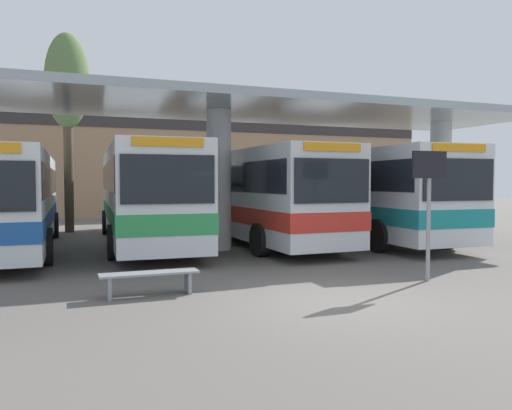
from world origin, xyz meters
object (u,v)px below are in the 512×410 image
Objects in this scene: transit_bus_left_bay at (8,197)px; transit_bus_far_right_bay at (361,191)px; poplar_tree_behind_left at (67,86)px; transit_bus_center_bay at (143,192)px; transit_bus_right_bay at (255,192)px; waiting_bench_near_pillar at (150,278)px; info_sign_platform at (429,188)px.

transit_bus_left_bay is 12.34m from transit_bus_far_right_bay.
transit_bus_center_bay is at bearing -63.15° from poplar_tree_behind_left.
transit_bus_right_bay is 5.87× the size of waiting_bench_near_pillar.
transit_bus_center_bay is at bearing -11.72° from transit_bus_far_right_bay.
transit_bus_left_bay is 1.12× the size of transit_bus_far_right_bay.
transit_bus_right_bay is at bearing -8.71° from transit_bus_far_right_bay.
info_sign_platform is (9.25, -8.85, 0.34)m from transit_bus_left_bay.
transit_bus_left_bay is at bearing -109.05° from poplar_tree_behind_left.
waiting_bench_near_pillar is (-9.03, -6.60, -1.50)m from transit_bus_far_right_bay.
transit_bus_left_bay is 4.13× the size of info_sign_platform.
transit_bus_left_bay is 7.35m from poplar_tree_behind_left.
transit_bus_center_bay is at bearing -18.26° from transit_bus_right_bay.
transit_bus_center_bay is 6.64× the size of waiting_bench_near_pillar.
waiting_bench_near_pillar is (3.22, -8.12, -1.37)m from transit_bus_left_bay.
info_sign_platform is (-2.99, -7.32, 0.22)m from transit_bus_far_right_bay.
transit_bus_center_bay is 1.18× the size of transit_bus_far_right_bay.
waiting_bench_near_pillar is at bearing 54.99° from transit_bus_right_bay.
waiting_bench_near_pillar is at bearing 85.15° from transit_bus_center_bay.
transit_bus_far_right_bay is 13.26m from poplar_tree_behind_left.
transit_bus_right_bay is at bearing 55.98° from waiting_bench_near_pillar.
transit_bus_left_bay is at bearing -6.07° from transit_bus_right_bay.
waiting_bench_near_pillar is at bearing 173.13° from info_sign_platform.
waiting_bench_near_pillar is 0.22× the size of poplar_tree_behind_left.
transit_bus_left_bay is 0.95× the size of transit_bus_center_bay.
transit_bus_far_right_bay is at bearing 67.78° from info_sign_platform.
info_sign_platform is at bearing 136.73° from transit_bus_left_bay.
waiting_bench_near_pillar is 6.32m from info_sign_platform.
transit_bus_center_bay is 1.13× the size of transit_bus_right_bay.
poplar_tree_behind_left is at bearing -60.47° from transit_bus_center_bay.
transit_bus_center_bay is at bearing -173.37° from transit_bus_left_bay.
poplar_tree_behind_left is (-10.38, 6.92, 4.51)m from transit_bus_far_right_bay.
poplar_tree_behind_left reaches higher than waiting_bench_near_pillar.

